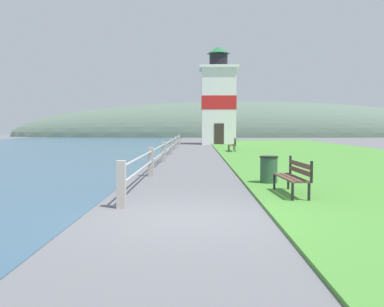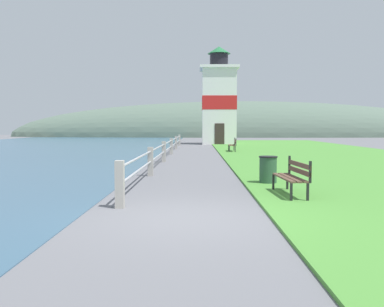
{
  "view_description": "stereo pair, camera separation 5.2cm",
  "coord_description": "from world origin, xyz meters",
  "px_view_note": "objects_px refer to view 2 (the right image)",
  "views": [
    {
      "loc": [
        0.14,
        -7.82,
        1.7
      ],
      "look_at": [
        -0.11,
        14.39,
        0.3
      ],
      "focal_mm": 40.0,
      "sensor_mm": 36.0,
      "label": 1
    },
    {
      "loc": [
        0.19,
        -7.82,
        1.7
      ],
      "look_at": [
        -0.11,
        14.39,
        0.3
      ],
      "focal_mm": 40.0,
      "sensor_mm": 36.0,
      "label": 2
    }
  ],
  "objects_px": {
    "park_bench_midway": "(233,144)",
    "lighthouse": "(219,101)",
    "park_bench_near": "(293,175)",
    "trash_bin": "(268,170)"
  },
  "relations": [
    {
      "from": "lighthouse",
      "to": "park_bench_near",
      "type": "bearing_deg",
      "value": -89.5
    },
    {
      "from": "park_bench_midway",
      "to": "trash_bin",
      "type": "bearing_deg",
      "value": 91.15
    },
    {
      "from": "park_bench_near",
      "to": "trash_bin",
      "type": "xyz_separation_m",
      "value": [
        -0.24,
        2.17,
        -0.11
      ]
    },
    {
      "from": "park_bench_midway",
      "to": "lighthouse",
      "type": "height_order",
      "value": "lighthouse"
    },
    {
      "from": "park_bench_near",
      "to": "trash_bin",
      "type": "bearing_deg",
      "value": -86.7
    },
    {
      "from": "park_bench_near",
      "to": "park_bench_midway",
      "type": "relative_size",
      "value": 1.0
    },
    {
      "from": "park_bench_near",
      "to": "trash_bin",
      "type": "distance_m",
      "value": 2.19
    },
    {
      "from": "park_bench_near",
      "to": "lighthouse",
      "type": "bearing_deg",
      "value": -92.6
    },
    {
      "from": "trash_bin",
      "to": "park_bench_midway",
      "type": "bearing_deg",
      "value": 88.91
    },
    {
      "from": "park_bench_near",
      "to": "park_bench_midway",
      "type": "distance_m",
      "value": 18.22
    }
  ]
}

